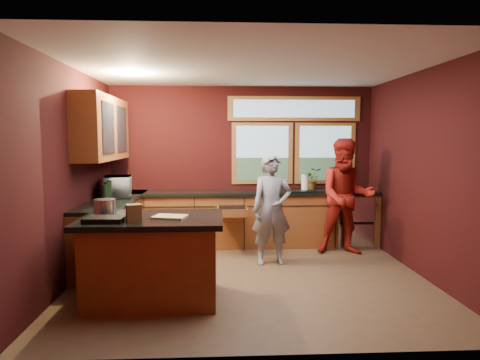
{
  "coord_description": "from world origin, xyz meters",
  "views": [
    {
      "loc": [
        -0.41,
        -5.4,
        1.8
      ],
      "look_at": [
        -0.12,
        0.4,
        1.24
      ],
      "focal_mm": 32.0,
      "sensor_mm": 36.0,
      "label": 1
    }
  ],
  "objects": [
    {
      "name": "room_shell",
      "position": [
        -0.6,
        0.32,
        1.8
      ],
      "size": [
        4.52,
        4.02,
        2.71
      ],
      "color": "black",
      "rests_on": "ground"
    },
    {
      "name": "stock_pot",
      "position": [
        -1.7,
        -0.55,
        1.03
      ],
      "size": [
        0.24,
        0.24,
        0.18
      ],
      "primitive_type": "cylinder",
      "color": "#ACABB0",
      "rests_on": "island"
    },
    {
      "name": "microwave",
      "position": [
        -1.92,
        1.07,
        1.09
      ],
      "size": [
        0.49,
        0.63,
        0.32
      ],
      "primitive_type": "imported",
      "rotation": [
        0.0,
        0.0,
        1.75
      ],
      "color": "#999999",
      "rests_on": "left_counter"
    },
    {
      "name": "floor",
      "position": [
        0.0,
        0.0,
        0.0
      ],
      "size": [
        4.5,
        4.5,
        0.0
      ],
      "primitive_type": "plane",
      "color": "brown",
      "rests_on": "ground"
    },
    {
      "name": "back_counter",
      "position": [
        0.2,
        1.7,
        0.46
      ],
      "size": [
        4.5,
        0.64,
        0.93
      ],
      "color": "brown",
      "rests_on": "floor"
    },
    {
      "name": "left_counter",
      "position": [
        -1.95,
        0.85,
        0.47
      ],
      "size": [
        0.64,
        2.3,
        0.93
      ],
      "color": "brown",
      "rests_on": "floor"
    },
    {
      "name": "person_red",
      "position": [
        1.58,
        1.11,
        0.91
      ],
      "size": [
        0.94,
        0.77,
        1.81
      ],
      "primitive_type": "imported",
      "rotation": [
        0.0,
        0.0,
        -0.1
      ],
      "color": "maroon",
      "rests_on": "floor"
    },
    {
      "name": "cutting_board",
      "position": [
        -0.95,
        -0.75,
        0.95
      ],
      "size": [
        0.4,
        0.33,
        0.02
      ],
      "primitive_type": "cube",
      "rotation": [
        0.0,
        0.0,
        -0.25
      ],
      "color": "tan",
      "rests_on": "island"
    },
    {
      "name": "black_tray",
      "position": [
        -1.6,
        -0.95,
        0.97
      ],
      "size": [
        0.41,
        0.3,
        0.05
      ],
      "primitive_type": "cube",
      "rotation": [
        0.0,
        0.0,
        -0.06
      ],
      "color": "black",
      "rests_on": "island"
    },
    {
      "name": "paper_towel",
      "position": [
        1.04,
        1.7,
        1.07
      ],
      "size": [
        0.12,
        0.12,
        0.28
      ],
      "primitive_type": "cylinder",
      "color": "white",
      "rests_on": "back_counter"
    },
    {
      "name": "island",
      "position": [
        -1.15,
        -0.7,
        0.48
      ],
      "size": [
        1.55,
        1.05,
        0.95
      ],
      "color": "brown",
      "rests_on": "floor"
    },
    {
      "name": "paper_bag",
      "position": [
        -1.3,
        -0.95,
        1.03
      ],
      "size": [
        0.18,
        0.16,
        0.18
      ],
      "primitive_type": "cube",
      "rotation": [
        0.0,
        0.0,
        0.35
      ],
      "color": "brown",
      "rests_on": "island"
    },
    {
      "name": "potted_plant",
      "position": [
        1.16,
        1.75,
        1.12
      ],
      "size": [
        0.34,
        0.3,
        0.38
      ],
      "primitive_type": "imported",
      "color": "#999999",
      "rests_on": "back_counter"
    },
    {
      "name": "person_grey",
      "position": [
        0.35,
        0.64,
        0.79
      ],
      "size": [
        0.62,
        0.44,
        1.59
      ],
      "primitive_type": "imported",
      "rotation": [
        0.0,
        0.0,
        0.11
      ],
      "color": "slate",
      "rests_on": "floor"
    }
  ]
}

